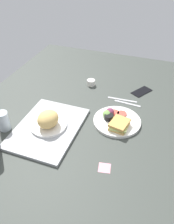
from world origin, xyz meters
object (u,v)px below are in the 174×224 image
(bread_plate_near, at_px, (48,121))
(sticky_note, at_px, (104,168))
(espresso_cup, at_px, (91,83))
(drinking_glass, at_px, (3,121))
(fork, at_px, (127,103))
(cell_phone, at_px, (142,91))
(knife, at_px, (122,100))
(plate_with_salad, at_px, (116,120))
(serving_tray, at_px, (48,128))

(bread_plate_near, distance_m, sticky_note, 0.40)
(espresso_cup, bearing_deg, drinking_glass, 153.43)
(fork, height_order, cell_phone, cell_phone)
(fork, xyz_separation_m, knife, (0.03, 0.04, 0.00))
(knife, bearing_deg, espresso_cup, -24.95)
(bread_plate_near, bearing_deg, plate_with_salad, -62.75)
(serving_tray, height_order, knife, serving_tray)
(serving_tray, bearing_deg, bread_plate_near, -56.67)
(bread_plate_near, relative_size, drinking_glass, 1.82)
(plate_with_salad, xyz_separation_m, sticky_note, (-0.33, -0.03, -0.02))
(sticky_note, bearing_deg, fork, 0.40)
(serving_tray, xyz_separation_m, cell_phone, (0.55, -0.43, -0.00))
(espresso_cup, height_order, sticky_note, espresso_cup)
(drinking_glass, bearing_deg, fork, -52.00)
(serving_tray, distance_m, bread_plate_near, 0.05)
(drinking_glass, height_order, sticky_note, drinking_glass)
(drinking_glass, xyz_separation_m, fork, (0.46, -0.59, -0.05))
(serving_tray, distance_m, plate_with_salad, 0.38)
(drinking_glass, bearing_deg, sticky_note, -97.19)
(fork, bearing_deg, cell_phone, -106.62)
(bread_plate_near, relative_size, sticky_note, 3.62)
(knife, bearing_deg, bread_plate_near, 49.83)
(cell_phone, bearing_deg, fork, -168.95)
(serving_tray, bearing_deg, sticky_note, -112.40)
(serving_tray, bearing_deg, drinking_glass, 109.06)
(serving_tray, bearing_deg, cell_phone, -37.93)
(drinking_glass, distance_m, knife, 0.74)
(serving_tray, relative_size, fork, 2.65)
(plate_with_salad, bearing_deg, serving_tray, 117.35)
(serving_tray, relative_size, bread_plate_near, 2.22)
(serving_tray, distance_m, fork, 0.53)
(cell_phone, bearing_deg, plate_with_salad, -161.39)
(serving_tray, height_order, plate_with_salad, plate_with_salad)
(plate_with_salad, distance_m, fork, 0.21)
(drinking_glass, xyz_separation_m, knife, (0.49, -0.55, -0.05))
(drinking_glass, distance_m, espresso_cup, 0.67)
(plate_with_salad, height_order, knife, plate_with_salad)
(espresso_cup, xyz_separation_m, knife, (-0.11, -0.25, -0.02))
(serving_tray, xyz_separation_m, espresso_cup, (0.52, -0.07, 0.01))
(plate_with_salad, distance_m, cell_phone, 0.38)
(knife, xyz_separation_m, sticky_note, (-0.57, -0.04, -0.00))
(plate_with_salad, height_order, fork, plate_with_salad)
(knife, relative_size, cell_phone, 1.32)
(plate_with_salad, height_order, sticky_note, plate_with_salad)
(fork, bearing_deg, serving_tray, 50.44)
(bread_plate_near, bearing_deg, drinking_glass, 109.41)
(bread_plate_near, height_order, plate_with_salad, bread_plate_near)
(serving_tray, xyz_separation_m, knife, (0.41, -0.33, -0.01))
(bread_plate_near, relative_size, cell_phone, 1.41)
(plate_with_salad, distance_m, sticky_note, 0.33)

